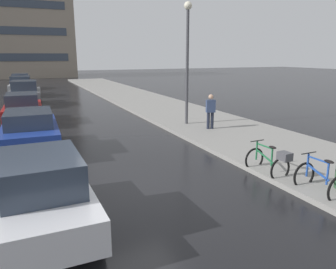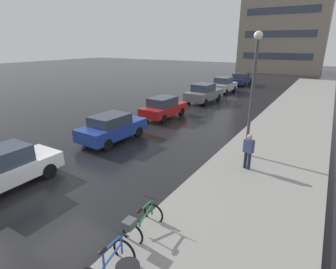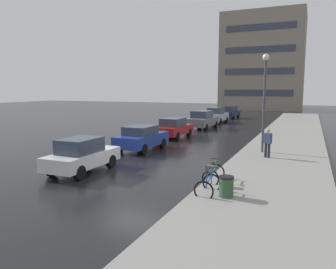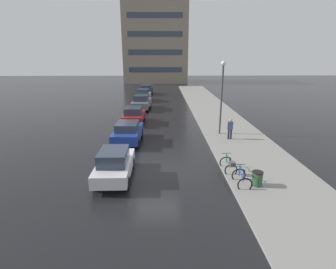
# 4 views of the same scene
# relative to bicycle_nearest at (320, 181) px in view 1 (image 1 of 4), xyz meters

# --- Properties ---
(ground_plane) EXTENTS (140.00, 140.00, 0.00)m
(ground_plane) POSITION_rel_bicycle_nearest_xyz_m (-4.16, 1.99, -0.40)
(ground_plane) COLOR black
(sidewalk_kerb) EXTENTS (4.80, 60.00, 0.14)m
(sidewalk_kerb) POSITION_rel_bicycle_nearest_xyz_m (1.84, 11.99, -0.33)
(sidewalk_kerb) COLOR gray
(sidewalk_kerb) RESTS_ON ground
(bicycle_nearest) EXTENTS (0.73, 1.09, 1.01)m
(bicycle_nearest) POSITION_rel_bicycle_nearest_xyz_m (0.00, 0.00, 0.00)
(bicycle_nearest) COLOR black
(bicycle_nearest) RESTS_ON ground
(bicycle_second) EXTENTS (0.74, 1.39, 0.96)m
(bicycle_second) POSITION_rel_bicycle_nearest_xyz_m (-0.25, 1.50, 0.08)
(bicycle_second) COLOR black
(bicycle_second) RESTS_ON ground
(car_white) EXTENTS (1.74, 3.89, 1.60)m
(car_white) POSITION_rel_bicycle_nearest_xyz_m (-6.35, 1.03, 0.40)
(car_white) COLOR silver
(car_white) RESTS_ON ground
(car_blue) EXTENTS (1.99, 4.06, 1.54)m
(car_blue) POSITION_rel_bicycle_nearest_xyz_m (-6.40, 6.94, 0.39)
(car_blue) COLOR navy
(car_blue) RESTS_ON ground
(car_red) EXTENTS (1.92, 3.97, 1.56)m
(car_red) POSITION_rel_bicycle_nearest_xyz_m (-6.56, 12.56, 0.39)
(car_red) COLOR #AD1919
(car_red) RESTS_ON ground
(car_grey) EXTENTS (2.19, 4.49, 1.73)m
(car_grey) POSITION_rel_bicycle_nearest_xyz_m (-6.32, 19.21, 0.45)
(car_grey) COLOR slate
(car_grey) RESTS_ON ground
(car_silver) EXTENTS (2.03, 3.83, 1.71)m
(car_silver) POSITION_rel_bicycle_nearest_xyz_m (-6.53, 24.97, 0.45)
(car_silver) COLOR #B2B5BA
(car_silver) RESTS_ON ground
(car_navy) EXTENTS (2.01, 4.31, 1.56)m
(car_navy) POSITION_rel_bicycle_nearest_xyz_m (-6.51, 31.50, 0.40)
(car_navy) COLOR navy
(car_navy) RESTS_ON ground
(pedestrian) EXTENTS (0.45, 0.34, 1.71)m
(pedestrian) POSITION_rel_bicycle_nearest_xyz_m (1.18, 7.17, 0.56)
(pedestrian) COLOR #1E2333
(pedestrian) RESTS_ON ground
(streetlamp) EXTENTS (0.37, 0.37, 5.78)m
(streetlamp) POSITION_rel_bicycle_nearest_xyz_m (0.73, 8.64, 3.24)
(streetlamp) COLOR #424247
(streetlamp) RESTS_ON ground
(building_facade_main) EXTENTS (14.16, 10.90, 17.20)m
(building_facade_main) POSITION_rel_bicycle_nearest_xyz_m (-5.36, 52.86, 8.20)
(building_facade_main) COLOR gray
(building_facade_main) RESTS_ON ground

